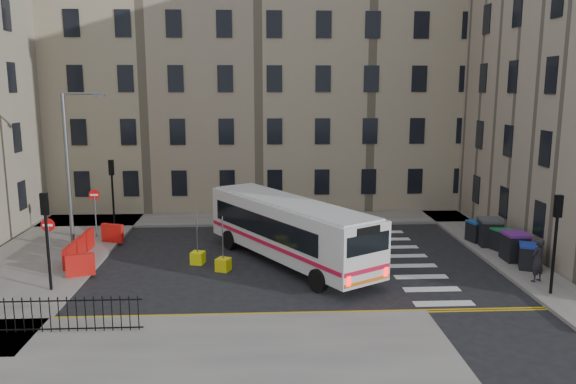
{
  "coord_description": "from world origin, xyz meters",
  "views": [
    {
      "loc": [
        -3.26,
        -26.73,
        8.45
      ],
      "look_at": [
        -1.77,
        2.4,
        3.0
      ],
      "focal_mm": 35.0,
      "sensor_mm": 36.0,
      "label": 1
    }
  ],
  "objects": [
    {
      "name": "bollard_yellow",
      "position": [
        -6.3,
        -0.35,
        0.3
      ],
      "size": [
        0.73,
        0.73,
        0.6
      ],
      "primitive_type": "cube",
      "rotation": [
        0.0,
        0.0,
        -0.26
      ],
      "color": "#FBFC0E",
      "rests_on": "ground"
    },
    {
      "name": "pavement_east",
      "position": [
        9.0,
        4.0,
        0.07
      ],
      "size": [
        2.4,
        26.0,
        0.15
      ],
      "primitive_type": "cube",
      "color": "slate",
      "rests_on": "ground"
    },
    {
      "name": "traffic_light_sw",
      "position": [
        -12.0,
        -4.0,
        2.87
      ],
      "size": [
        0.28,
        0.22,
        4.1
      ],
      "color": "black",
      "rests_on": "pavement_west"
    },
    {
      "name": "ground",
      "position": [
        0.0,
        0.0,
        0.0
      ],
      "size": [
        120.0,
        120.0,
        0.0
      ],
      "primitive_type": "plane",
      "color": "black",
      "rests_on": "ground"
    },
    {
      "name": "pedestrian",
      "position": [
        8.7,
        -4.06,
        1.11
      ],
      "size": [
        0.84,
        0.74,
        1.93
      ],
      "primitive_type": "imported",
      "rotation": [
        0.0,
        0.0,
        3.63
      ],
      "color": "black",
      "rests_on": "pavement_east"
    },
    {
      "name": "wheelie_bin_e",
      "position": [
        8.59,
        2.43,
        0.72
      ],
      "size": [
        1.11,
        1.21,
        1.13
      ],
      "rotation": [
        0.0,
        0.0,
        0.24
      ],
      "color": "black",
      "rests_on": "pavement_east"
    },
    {
      "name": "no_entry_north",
      "position": [
        -12.5,
        4.5,
        2.08
      ],
      "size": [
        0.6,
        0.08,
        3.0
      ],
      "color": "#595B5E",
      "rests_on": "pavement_west"
    },
    {
      "name": "wheelie_bin_d",
      "position": [
        8.94,
        1.6,
        0.88
      ],
      "size": [
        1.28,
        1.43,
        1.44
      ],
      "rotation": [
        0.0,
        0.0,
        -0.12
      ],
      "color": "black",
      "rests_on": "pavement_east"
    },
    {
      "name": "pavement_west",
      "position": [
        -14.0,
        1.0,
        0.07
      ],
      "size": [
        6.0,
        22.0,
        0.15
      ],
      "primitive_type": "cube",
      "color": "slate",
      "rests_on": "ground"
    },
    {
      "name": "wheelie_bin_a",
      "position": [
        9.22,
        -2.32,
        0.74
      ],
      "size": [
        1.26,
        1.33,
        1.17
      ],
      "rotation": [
        0.0,
        0.0,
        -0.39
      ],
      "color": "black",
      "rests_on": "pavement_east"
    },
    {
      "name": "pavement_north",
      "position": [
        -6.0,
        8.6,
        0.07
      ],
      "size": [
        36.0,
        3.2,
        0.15
      ],
      "primitive_type": "cube",
      "color": "slate",
      "rests_on": "ground"
    },
    {
      "name": "wheelie_bin_c",
      "position": [
        9.23,
        0.73,
        0.73
      ],
      "size": [
        1.19,
        1.28,
        1.15
      ],
      "rotation": [
        0.0,
        0.0,
        0.33
      ],
      "color": "black",
      "rests_on": "pavement_east"
    },
    {
      "name": "no_entry_south",
      "position": [
        -12.5,
        -2.5,
        2.08
      ],
      "size": [
        0.6,
        0.08,
        3.0
      ],
      "color": "#595B5E",
      "rests_on": "pavement_west"
    },
    {
      "name": "pavement_sw",
      "position": [
        -7.0,
        -10.0,
        0.07
      ],
      "size": [
        20.0,
        6.0,
        0.15
      ],
      "primitive_type": "cube",
      "color": "slate",
      "rests_on": "ground"
    },
    {
      "name": "bus",
      "position": [
        -1.86,
        -0.46,
        1.76
      ],
      "size": [
        7.99,
        10.82,
        3.04
      ],
      "rotation": [
        0.0,
        0.0,
        0.55
      ],
      "color": "silver",
      "rests_on": "ground"
    },
    {
      "name": "bollard_chevron",
      "position": [
        -5.0,
        -1.47,
        0.3
      ],
      "size": [
        0.79,
        0.79,
        0.6
      ],
      "primitive_type": "cube",
      "rotation": [
        0.0,
        0.0,
        -0.4
      ],
      "color": "yellow",
      "rests_on": "ground"
    },
    {
      "name": "traffic_light_nw",
      "position": [
        -12.0,
        6.5,
        2.87
      ],
      "size": [
        0.28,
        0.22,
        4.1
      ],
      "color": "black",
      "rests_on": "pavement_west"
    },
    {
      "name": "streetlamp",
      "position": [
        -13.0,
        2.0,
        4.34
      ],
      "size": [
        0.5,
        0.22,
        8.14
      ],
      "color": "#595B5E",
      "rests_on": "pavement_west"
    },
    {
      "name": "wheelie_bin_b",
      "position": [
        9.11,
        -1.03,
        0.85
      ],
      "size": [
        1.1,
        1.26,
        1.39
      ],
      "rotation": [
        0.0,
        0.0,
        0.0
      ],
      "color": "black",
      "rests_on": "pavement_east"
    },
    {
      "name": "iron_railings",
      "position": [
        -11.25,
        -8.2,
        0.75
      ],
      "size": [
        7.8,
        0.04,
        1.2
      ],
      "color": "black",
      "rests_on": "pavement_sw"
    },
    {
      "name": "terrace_north",
      "position": [
        -7.0,
        15.5,
        8.62
      ],
      "size": [
        38.3,
        10.8,
        17.2
      ],
      "color": "gray",
      "rests_on": "ground"
    },
    {
      "name": "traffic_light_east",
      "position": [
        8.6,
        -5.5,
        2.87
      ],
      "size": [
        0.28,
        0.22,
        4.1
      ],
      "color": "black",
      "rests_on": "pavement_east"
    },
    {
      "name": "roadworks_barriers",
      "position": [
        -11.84,
        0.5,
        0.65
      ],
      "size": [
        1.66,
        6.26,
        1.0
      ],
      "color": "red",
      "rests_on": "pavement_west"
    }
  ]
}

